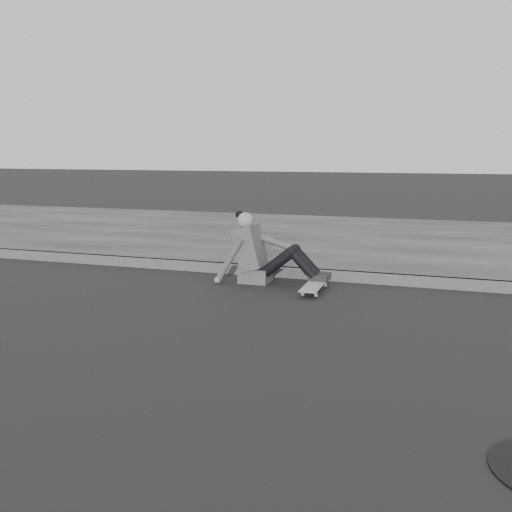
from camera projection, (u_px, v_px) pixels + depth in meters
The scene contains 5 objects.
ground at pixel (331, 351), 4.61m from camera, with size 80.00×80.00×0.00m, color black.
curb at pixel (371, 278), 7.01m from camera, with size 24.00×0.16×0.12m, color #4C4C4C.
sidewalk at pixel (392, 242), 9.83m from camera, with size 24.00×6.00×0.12m, color #383838.
skateboard at pixel (315, 285), 6.57m from camera, with size 0.20×0.78×0.09m.
seated_woman at pixel (261, 254), 6.98m from camera, with size 1.38×0.46×0.88m.
Camera 1 is at (0.79, -4.36, 1.59)m, focal length 40.00 mm.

